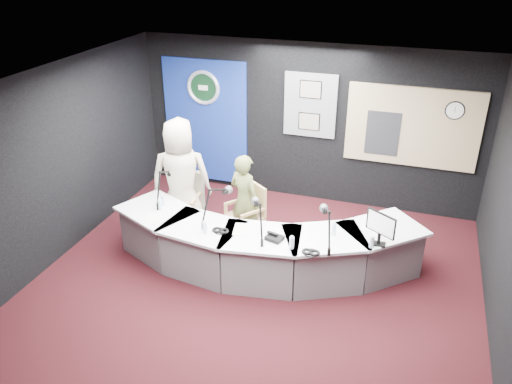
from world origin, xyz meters
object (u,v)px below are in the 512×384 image
(armchair_left, at_px, (183,206))
(person_man, at_px, (181,178))
(broadcast_desk, at_px, (260,246))
(armchair_right, at_px, (245,213))
(person_woman, at_px, (245,200))

(armchair_left, height_order, person_man, person_man)
(broadcast_desk, xyz_separation_m, armchair_right, (-0.45, 0.61, 0.14))
(armchair_right, bearing_deg, person_man, -143.24)
(armchair_left, xyz_separation_m, person_woman, (1.05, -0.01, 0.29))
(armchair_left, xyz_separation_m, armchair_right, (1.05, -0.01, 0.06))
(broadcast_desk, xyz_separation_m, person_man, (-1.50, 0.62, 0.58))
(armchair_left, bearing_deg, person_man, 0.00)
(person_man, bearing_deg, armchair_left, 180.00)
(armchair_left, distance_m, person_man, 0.50)
(broadcast_desk, bearing_deg, armchair_right, 126.54)
(person_man, distance_m, person_woman, 1.07)
(armchair_right, relative_size, person_man, 0.54)
(armchair_left, height_order, person_woman, person_woman)
(broadcast_desk, height_order, armchair_right, armchair_right)
(armchair_left, xyz_separation_m, person_man, (0.00, 0.00, 0.50))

